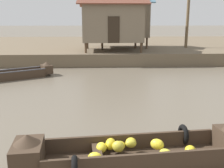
% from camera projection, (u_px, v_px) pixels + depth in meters
% --- Properties ---
extents(ground_plane, '(300.00, 300.00, 0.00)m').
position_uv_depth(ground_plane, '(126.00, 94.00, 11.77)').
color(ground_plane, '#665B4C').
extents(riverbank_strip, '(160.00, 20.00, 0.91)m').
position_uv_depth(riverbank_strip, '(110.00, 47.00, 27.92)').
color(riverbank_strip, brown).
rests_on(riverbank_strip, ground).
extents(banana_boat, '(5.37, 2.00, 0.85)m').
position_uv_depth(banana_boat, '(135.00, 151.00, 6.00)').
color(banana_boat, '#3D2D21').
rests_on(banana_boat, ground).
extents(cargo_boat_upstream, '(4.79, 3.28, 0.81)m').
position_uv_depth(cargo_boat_upstream, '(6.00, 75.00, 14.49)').
color(cargo_boat_upstream, '#3D2D21').
rests_on(cargo_boat_upstream, ground).
extents(stilt_house_left, '(5.01, 3.88, 4.09)m').
position_uv_depth(stilt_house_left, '(112.00, 22.00, 19.85)').
color(stilt_house_left, '#4C3826').
rests_on(stilt_house_left, riverbank_strip).
extents(stilt_house_mid_left, '(4.72, 3.28, 4.55)m').
position_uv_depth(stilt_house_mid_left, '(123.00, 18.00, 22.30)').
color(stilt_house_mid_left, '#4C3826').
rests_on(stilt_house_mid_left, riverbank_strip).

